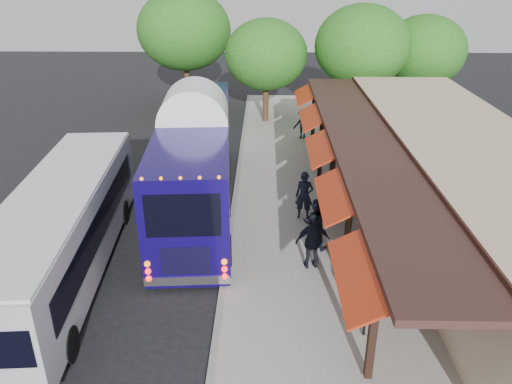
% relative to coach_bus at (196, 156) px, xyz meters
% --- Properties ---
extents(ground, '(90.00, 90.00, 0.00)m').
position_rel_coach_bus_xyz_m(ground, '(1.45, -5.68, -2.15)').
color(ground, black).
rests_on(ground, ground).
extents(sidewalk, '(10.00, 40.00, 0.15)m').
position_rel_coach_bus_xyz_m(sidewalk, '(6.45, -1.68, -2.07)').
color(sidewalk, '#9E9B93').
rests_on(sidewalk, ground).
extents(curb, '(0.20, 40.00, 0.16)m').
position_rel_coach_bus_xyz_m(curb, '(1.50, -1.68, -2.07)').
color(curb, gray).
rests_on(curb, ground).
extents(station_shelter, '(8.15, 20.00, 3.60)m').
position_rel_coach_bus_xyz_m(station_shelter, '(9.83, -1.68, -0.30)').
color(station_shelter, tan).
rests_on(station_shelter, ground).
extents(coach_bus, '(3.52, 12.62, 4.00)m').
position_rel_coach_bus_xyz_m(coach_bus, '(0.00, 0.00, 0.00)').
color(coach_bus, '#10064F').
rests_on(coach_bus, ground).
extents(city_bus, '(3.24, 11.31, 3.00)m').
position_rel_coach_bus_xyz_m(city_bus, '(-3.52, -5.23, -0.49)').
color(city_bus, '#9A9CA2').
rests_on(city_bus, ground).
extents(ped_a, '(0.75, 0.55, 1.88)m').
position_rel_coach_bus_xyz_m(ped_a, '(4.27, -1.45, -1.06)').
color(ped_a, black).
rests_on(ped_a, sidewalk).
extents(ped_b, '(1.07, 0.94, 1.85)m').
position_rel_coach_bus_xyz_m(ped_b, '(4.49, -3.67, -1.07)').
color(ped_b, black).
rests_on(ped_b, sidewalk).
extents(ped_c, '(1.17, 0.63, 1.91)m').
position_rel_coach_bus_xyz_m(ped_c, '(4.30, -4.90, -1.04)').
color(ped_c, black).
rests_on(ped_c, sidewalk).
extents(ped_d, '(1.18, 0.86, 1.65)m').
position_rel_coach_bus_xyz_m(ped_d, '(4.85, 8.32, -1.17)').
color(ped_d, black).
rests_on(ped_d, sidewalk).
extents(sign_board, '(0.13, 0.56, 1.22)m').
position_rel_coach_bus_xyz_m(sign_board, '(5.41, -8.14, -1.17)').
color(sign_board, black).
rests_on(sign_board, sidewalk).
extents(tree_left, '(4.93, 4.93, 6.31)m').
position_rel_coach_bus_xyz_m(tree_left, '(2.77, 11.66, 2.06)').
color(tree_left, '#382314').
rests_on(tree_left, ground).
extents(tree_mid, '(5.57, 5.57, 7.13)m').
position_rel_coach_bus_xyz_m(tree_mid, '(8.38, 11.43, 2.61)').
color(tree_mid, '#382314').
rests_on(tree_mid, ground).
extents(tree_right, '(5.02, 5.02, 6.43)m').
position_rel_coach_bus_xyz_m(tree_right, '(12.42, 12.74, 2.14)').
color(tree_right, '#382314').
rests_on(tree_right, ground).
extents(tree_far, '(6.09, 6.09, 7.79)m').
position_rel_coach_bus_xyz_m(tree_far, '(-2.57, 15.08, 3.05)').
color(tree_far, '#382314').
rests_on(tree_far, ground).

